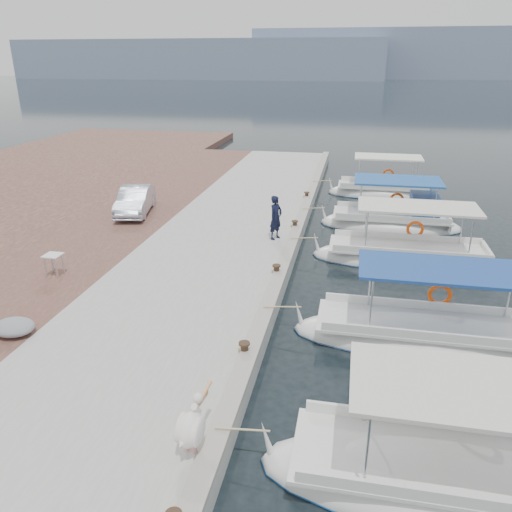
{
  "coord_description": "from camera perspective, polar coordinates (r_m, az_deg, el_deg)",
  "views": [
    {
      "loc": [
        1.97,
        -13.73,
        7.25
      ],
      "look_at": [
        -1.0,
        1.24,
        1.2
      ],
      "focal_mm": 35.0,
      "sensor_mm": 36.0,
      "label": 1
    }
  ],
  "objects": [
    {
      "name": "distant_hills",
      "position": [
        216.99,
        19.84,
        20.54
      ],
      "size": [
        330.0,
        60.0,
        18.0
      ],
      "color": "slate",
      "rests_on": "ground"
    },
    {
      "name": "quay_curb",
      "position": [
        20.01,
        4.29,
        2.03
      ],
      "size": [
        0.44,
        40.0,
        0.12
      ],
      "primitive_type": "cube",
      "color": "gray",
      "rests_on": "concrete_quay"
    },
    {
      "name": "folding_table",
      "position": [
        17.84,
        -22.14,
        -0.48
      ],
      "size": [
        0.55,
        0.55,
        0.73
      ],
      "color": "silver",
      "rests_on": "cobblestone_strip"
    },
    {
      "name": "fishing_caique_e",
      "position": [
        29.43,
        14.22,
        6.95
      ],
      "size": [
        6.09,
        2.17,
        2.83
      ],
      "color": "silver",
      "rests_on": "ground"
    },
    {
      "name": "fishing_caique_d",
      "position": [
        23.89,
        15.32,
        3.67
      ],
      "size": [
        6.37,
        2.51,
        2.83
      ],
      "color": "silver",
      "rests_on": "ground"
    },
    {
      "name": "fishing_caique_c",
      "position": [
        19.92,
        16.88,
        -0.31
      ],
      "size": [
        7.23,
        2.23,
        2.83
      ],
      "color": "silver",
      "rests_on": "ground"
    },
    {
      "name": "parked_car",
      "position": [
        24.01,
        -13.66,
        6.2
      ],
      "size": [
        2.06,
        3.92,
        1.23
      ],
      "primitive_type": "imported",
      "rotation": [
        0.0,
        0.0,
        0.22
      ],
      "color": "#B1BACA",
      "rests_on": "cobblestone_strip"
    },
    {
      "name": "concrete_quay",
      "position": [
        20.6,
        -3.43,
        1.72
      ],
      "size": [
        6.0,
        40.0,
        0.5
      ],
      "primitive_type": "cube",
      "color": "#9B9B96",
      "rests_on": "ground"
    },
    {
      "name": "tarp_bundle",
      "position": [
        14.65,
        -25.96,
        -7.31
      ],
      "size": [
        1.1,
        0.9,
        0.4
      ],
      "primitive_type": "ellipsoid",
      "color": "gray",
      "rests_on": "cobblestone_strip"
    },
    {
      "name": "fishing_caique_b",
      "position": [
        14.59,
        19.22,
        -8.94
      ],
      "size": [
        7.47,
        2.2,
        2.83
      ],
      "color": "silver",
      "rests_on": "ground"
    },
    {
      "name": "pelican",
      "position": [
        9.63,
        -7.4,
        -18.83
      ],
      "size": [
        0.54,
        1.33,
        1.03
      ],
      "color": "tan",
      "rests_on": "concrete_quay"
    },
    {
      "name": "fishing_caique_a",
      "position": [
        10.47,
        21.22,
        -23.07
      ],
      "size": [
        6.94,
        2.32,
        2.83
      ],
      "color": "silver",
      "rests_on": "ground"
    },
    {
      "name": "mooring_bollards",
      "position": [
        16.74,
        2.36,
        -1.45
      ],
      "size": [
        0.28,
        20.28,
        0.33
      ],
      "color": "black",
      "rests_on": "concrete_quay"
    },
    {
      "name": "cobblestone_strip",
      "position": [
        22.34,
        -15.96,
        2.51
      ],
      "size": [
        4.0,
        40.0,
        0.5
      ],
      "primitive_type": "cube",
      "color": "#53322C",
      "rests_on": "ground"
    },
    {
      "name": "ground",
      "position": [
        15.65,
        2.72,
        -6.0
      ],
      "size": [
        400.0,
        400.0,
        0.0
      ],
      "primitive_type": "plane",
      "color": "black",
      "rests_on": "ground"
    },
    {
      "name": "fisherman",
      "position": [
        19.85,
        2.27,
        4.41
      ],
      "size": [
        0.68,
        0.77,
        1.76
      ],
      "primitive_type": "imported",
      "rotation": [
        0.0,
        0.0,
        1.06
      ],
      "color": "black",
      "rests_on": "concrete_quay"
    }
  ]
}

